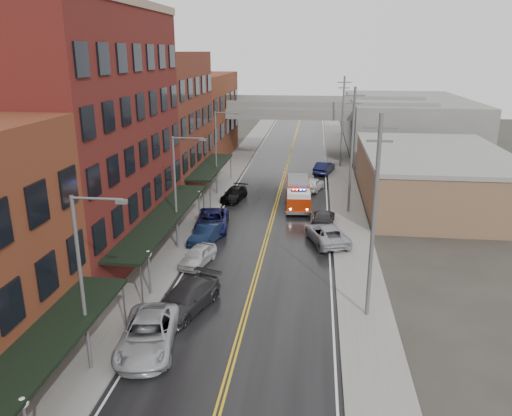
{
  "coord_description": "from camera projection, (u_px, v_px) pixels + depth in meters",
  "views": [
    {
      "loc": [
        3.83,
        -11.96,
        15.09
      ],
      "look_at": [
        -0.77,
        26.02,
        3.0
      ],
      "focal_mm": 35.0,
      "sensor_mm": 36.0,
      "label": 1
    }
  ],
  "objects": [
    {
      "name": "utility_pole_2",
      "position": [
        342.0,
        121.0,
        65.65
      ],
      "size": [
        1.8,
        0.24,
        12.0
      ],
      "color": "#59595B",
      "rests_on": "ground"
    },
    {
      "name": "sidewalk_right",
      "position": [
        352.0,
        229.0,
        43.85
      ],
      "size": [
        3.0,
        160.0,
        0.15
      ],
      "primitive_type": "cube",
      "color": "slate",
      "rests_on": "ground"
    },
    {
      "name": "parked_car_left_2",
      "position": [
        148.0,
        334.0,
        26.24
      ],
      "size": [
        3.64,
        6.37,
        1.67
      ],
      "primitive_type": "imported",
      "rotation": [
        0.0,
        0.0,
        0.15
      ],
      "color": "#A9ACB1",
      "rests_on": "ground"
    },
    {
      "name": "parked_car_right_1",
      "position": [
        323.0,
        218.0,
        44.99
      ],
      "size": [
        2.29,
        4.9,
        1.38
      ],
      "primitive_type": "imported",
      "rotation": [
        0.0,
        0.0,
        3.07
      ],
      "color": "#28282A",
      "rests_on": "ground"
    },
    {
      "name": "brick_building_b",
      "position": [
        83.0,
        137.0,
        36.9
      ],
      "size": [
        9.0,
        20.0,
        18.0
      ],
      "primitive_type": "cube",
      "color": "#531716",
      "rests_on": "ground"
    },
    {
      "name": "overpass",
      "position": [
        291.0,
        116.0,
        73.2
      ],
      "size": [
        40.0,
        10.0,
        7.5
      ],
      "color": "slate",
      "rests_on": "ground"
    },
    {
      "name": "awning_1",
      "position": [
        164.0,
        217.0,
        38.04
      ],
      "size": [
        2.6,
        18.0,
        3.09
      ],
      "color": "black",
      "rests_on": "ground"
    },
    {
      "name": "sidewalk_left",
      "position": [
        190.0,
        223.0,
        45.52
      ],
      "size": [
        3.0,
        160.0,
        0.15
      ],
      "primitive_type": "cube",
      "color": "slate",
      "rests_on": "ground"
    },
    {
      "name": "parked_car_left_7",
      "position": [
        234.0,
        194.0,
        52.53
      ],
      "size": [
        2.64,
        4.86,
        1.34
      ],
      "primitive_type": "imported",
      "rotation": [
        0.0,
        0.0,
        -0.17
      ],
      "color": "black",
      "rests_on": "ground"
    },
    {
      "name": "utility_pole_1",
      "position": [
        352.0,
        149.0,
        46.72
      ],
      "size": [
        1.8,
        0.24,
        12.0
      ],
      "color": "#59595B",
      "rests_on": "ground"
    },
    {
      "name": "globe_lamp_0",
      "position": [
        25.0,
        416.0,
        18.24
      ],
      "size": [
        0.44,
        0.44,
        3.12
      ],
      "color": "#59595B",
      "rests_on": "ground"
    },
    {
      "name": "parked_car_right_3",
      "position": [
        324.0,
        168.0,
        63.74
      ],
      "size": [
        2.92,
        5.09,
        1.59
      ],
      "primitive_type": "imported",
      "rotation": [
        0.0,
        0.0,
        2.87
      ],
      "color": "black",
      "rests_on": "ground"
    },
    {
      "name": "street_lamp_0",
      "position": [
        86.0,
        275.0,
        23.07
      ],
      "size": [
        2.64,
        0.22,
        9.0
      ],
      "color": "#59595B",
      "rests_on": "ground"
    },
    {
      "name": "fire_truck",
      "position": [
        298.0,
        193.0,
        50.06
      ],
      "size": [
        3.28,
        7.41,
        2.66
      ],
      "rotation": [
        0.0,
        0.0,
        0.06
      ],
      "color": "#A22507",
      "rests_on": "ground"
    },
    {
      "name": "awning_2",
      "position": [
        211.0,
        166.0,
        54.61
      ],
      "size": [
        2.6,
        13.0,
        3.09
      ],
      "color": "black",
      "rests_on": "ground"
    },
    {
      "name": "parked_car_left_6",
      "position": [
        212.0,
        220.0,
        43.9
      ],
      "size": [
        3.4,
        6.15,
        1.63
      ],
      "primitive_type": "imported",
      "rotation": [
        0.0,
        0.0,
        0.12
      ],
      "color": "#121246",
      "rests_on": "ground"
    },
    {
      "name": "parked_car_left_5",
      "position": [
        207.0,
        234.0,
        40.9
      ],
      "size": [
        2.57,
        4.74,
        1.48
      ],
      "primitive_type": "imported",
      "rotation": [
        0.0,
        0.0,
        -0.23
      ],
      "color": "#0E1A33",
      "rests_on": "ground"
    },
    {
      "name": "parked_car_right_2",
      "position": [
        313.0,
        184.0,
        56.25
      ],
      "size": [
        2.77,
        4.5,
        1.43
      ],
      "primitive_type": "imported",
      "rotation": [
        0.0,
        0.0,
        2.86
      ],
      "color": "white",
      "rests_on": "ground"
    },
    {
      "name": "globe_lamp_1",
      "position": [
        149.0,
        263.0,
        31.49
      ],
      "size": [
        0.44,
        0.44,
        3.12
      ],
      "color": "#59595B",
      "rests_on": "ground"
    },
    {
      "name": "street_lamp_2",
      "position": [
        218.0,
        148.0,
        53.36
      ],
      "size": [
        2.64,
        0.22,
        9.0
      ],
      "color": "#59595B",
      "rests_on": "ground"
    },
    {
      "name": "globe_lamp_2",
      "position": [
        199.0,
        200.0,
        44.75
      ],
      "size": [
        0.44,
        0.44,
        3.12
      ],
      "color": "#59595B",
      "rests_on": "ground"
    },
    {
      "name": "parked_car_right_0",
      "position": [
        327.0,
        234.0,
        40.76
      ],
      "size": [
        4.12,
        6.12,
        1.56
      ],
      "primitive_type": "imported",
      "rotation": [
        0.0,
        0.0,
        3.44
      ],
      "color": "#A0A2A8",
      "rests_on": "ground"
    },
    {
      "name": "curb_right",
      "position": [
        333.0,
        229.0,
        44.04
      ],
      "size": [
        0.3,
        160.0,
        0.15
      ],
      "primitive_type": "cube",
      "color": "gray",
      "rests_on": "ground"
    },
    {
      "name": "street_lamp_1",
      "position": [
        178.0,
        186.0,
        38.22
      ],
      "size": [
        2.64,
        0.22,
        9.0
      ],
      "color": "#59595B",
      "rests_on": "ground"
    },
    {
      "name": "curb_left",
      "position": [
        208.0,
        224.0,
        45.33
      ],
      "size": [
        0.3,
        160.0,
        0.15
      ],
      "primitive_type": "cube",
      "color": "gray",
      "rests_on": "ground"
    },
    {
      "name": "utility_pole_0",
      "position": [
        374.0,
        216.0,
        27.79
      ],
      "size": [
        1.8,
        0.24,
        12.0
      ],
      "color": "#59595B",
      "rests_on": "ground"
    },
    {
      "name": "parked_car_left_3",
      "position": [
        187.0,
        298.0,
        30.17
      ],
      "size": [
        3.87,
        6.04,
        1.63
      ],
      "primitive_type": "imported",
      "rotation": [
        0.0,
        0.0,
        -0.31
      ],
      "color": "#28282B",
      "rests_on": "ground"
    },
    {
      "name": "right_far_block",
      "position": [
        406.0,
        124.0,
        79.3
      ],
      "size": [
        18.0,
        30.0,
        8.0
      ],
      "primitive_type": "cube",
      "color": "slate",
      "rests_on": "ground"
    },
    {
      "name": "parked_car_left_4",
      "position": [
        198.0,
        256.0,
        36.69
      ],
      "size": [
        2.49,
        4.3,
        1.38
      ],
      "primitive_type": "imported",
      "rotation": [
        0.0,
        0.0,
        -0.23
      ],
      "color": "silver",
      "rests_on": "ground"
    },
    {
      "name": "brick_building_c",
      "position": [
        157.0,
        124.0,
        53.91
      ],
      "size": [
        9.0,
        15.0,
        15.0
      ],
      "primitive_type": "cube",
      "color": "maroon",
      "rests_on": "ground"
    },
    {
      "name": "brick_building_far",
      "position": [
        196.0,
        118.0,
        70.93
      ],
      "size": [
        9.0,
        20.0,
        12.0
      ],
      "primitive_type": "cube",
      "color": "brown",
      "rests_on": "ground"
    },
    {
      "name": "tan_building",
      "position": [
        433.0,
        178.0,
        51.59
      ],
      "size": [
        14.0,
        22.0,
        5.0
      ],
      "primitive_type": "cube",
      "color": "#826146",
      "rests_on": "ground"
    },
    {
      "name": "road",
      "position": [
        270.0,
        227.0,
        44.71
      ],
      "size": [
        11.0,
        160.0,
        0.02
      ],
      "primitive_type": "cube",
      "color": "black",
      "rests_on": "ground"
    },
    {
      "name": "awning_0",
      "position": [
        25.0,
        366.0,
        20.06
      ],
      "size": [
        2.6,
        16.0,
        3.09
      ],
      "color": "black",
      "rests_on": "ground"
    }
  ]
}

